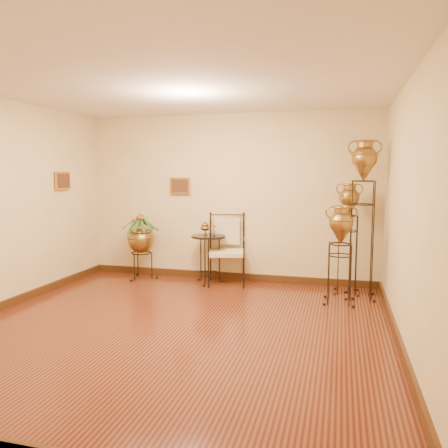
% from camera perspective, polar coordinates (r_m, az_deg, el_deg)
% --- Properties ---
extents(ground, '(5.00, 5.00, 0.00)m').
position_cam_1_polar(ground, '(5.32, -6.42, -13.38)').
color(ground, brown).
rests_on(ground, ground).
extents(room_shell, '(5.02, 5.02, 2.81)m').
position_cam_1_polar(room_shell, '(5.01, -6.72, 5.64)').
color(room_shell, beige).
rests_on(room_shell, ground).
extents(amphora_tall, '(0.59, 0.59, 2.31)m').
position_cam_1_polar(amphora_tall, '(6.59, 17.61, 0.78)').
color(amphora_tall, black).
rests_on(amphora_tall, ground).
extents(amphora_mid, '(0.49, 0.49, 1.69)m').
position_cam_1_polar(amphora_mid, '(6.82, 15.87, -1.74)').
color(amphora_mid, black).
rests_on(amphora_mid, ground).
extents(amphora_short, '(0.44, 0.44, 1.40)m').
position_cam_1_polar(amphora_short, '(6.31, 14.92, -3.81)').
color(amphora_short, black).
rests_on(amphora_short, ground).
extents(planter_urn, '(0.73, 0.73, 1.31)m').
position_cam_1_polar(planter_urn, '(7.63, -10.82, -1.65)').
color(planter_urn, black).
rests_on(planter_urn, ground).
extents(armchair, '(0.76, 0.73, 1.15)m').
position_cam_1_polar(armchair, '(7.13, 0.34, -3.39)').
color(armchair, black).
rests_on(armchair, ground).
extents(side_table, '(0.72, 0.72, 1.01)m').
position_cam_1_polar(side_table, '(7.24, -2.06, -4.50)').
color(side_table, black).
rests_on(side_table, ground).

